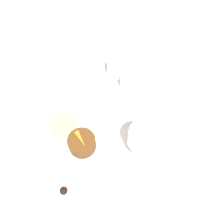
# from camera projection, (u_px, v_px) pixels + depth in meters

# --- Properties ---
(ground_plane) EXTENTS (3.00, 3.00, 0.00)m
(ground_plane) POSITION_uv_depth(u_px,v_px,m) (94.00, 144.00, 0.72)
(ground_plane) COLOR white
(dinner_plate) EXTENTS (0.23, 0.23, 0.01)m
(dinner_plate) POSITION_uv_depth(u_px,v_px,m) (78.00, 140.00, 0.72)
(dinner_plate) COLOR white
(dinner_plate) RESTS_ON ground_plane
(saucer) EXTENTS (0.14, 0.14, 0.01)m
(saucer) POSITION_uv_depth(u_px,v_px,m) (118.00, 72.00, 0.83)
(saucer) COLOR white
(saucer) RESTS_ON ground_plane
(coffee_cup) EXTENTS (0.10, 0.08, 0.05)m
(coffee_cup) POSITION_uv_depth(u_px,v_px,m) (119.00, 67.00, 0.80)
(coffee_cup) COLOR white
(coffee_cup) RESTS_ON saucer
(spoon) EXTENTS (0.06, 0.10, 0.00)m
(spoon) POSITION_uv_depth(u_px,v_px,m) (118.00, 83.00, 0.80)
(spoon) COLOR silver
(spoon) RESTS_ON saucer
(wine_glass) EXTENTS (0.07, 0.07, 0.11)m
(wine_glass) POSITION_uv_depth(u_px,v_px,m) (142.00, 138.00, 0.65)
(wine_glass) COLOR silver
(wine_glass) RESTS_ON ground_plane
(fork) EXTENTS (0.04, 0.18, 0.01)m
(fork) POSITION_uv_depth(u_px,v_px,m) (82.00, 94.00, 0.80)
(fork) COLOR silver
(fork) RESTS_ON ground_plane
(dessert_cake) EXTENTS (0.07, 0.07, 0.04)m
(dessert_cake) POSITION_uv_depth(u_px,v_px,m) (82.00, 143.00, 0.69)
(dessert_cake) COLOR #563314
(dessert_cake) RESTS_ON dinner_plate
(carrot_garnish) EXTENTS (0.05, 0.03, 0.01)m
(carrot_garnish) POSITION_uv_depth(u_px,v_px,m) (81.00, 139.00, 0.66)
(carrot_garnish) COLOR orange
(carrot_garnish) RESTS_ON dessert_cake
(pineapple_slice) EXTENTS (0.08, 0.08, 0.01)m
(pineapple_slice) POSITION_uv_depth(u_px,v_px,m) (63.00, 124.00, 0.73)
(pineapple_slice) COLOR #EFE075
(pineapple_slice) RESTS_ON dinner_plate
(chocolate_truffle) EXTENTS (0.02, 0.02, 0.02)m
(chocolate_truffle) POSITION_uv_depth(u_px,v_px,m) (64.00, 191.00, 0.65)
(chocolate_truffle) COLOR black
(chocolate_truffle) RESTS_ON ground_plane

